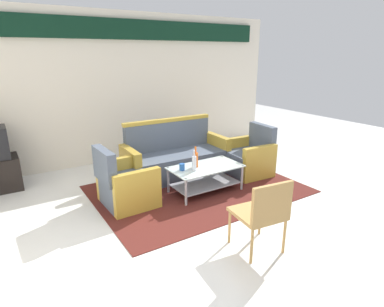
{
  "coord_description": "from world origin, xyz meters",
  "views": [
    {
      "loc": [
        -2.46,
        -3.0,
        2.07
      ],
      "look_at": [
        -0.05,
        0.79,
        0.65
      ],
      "focal_mm": 30.08,
      "sensor_mm": 36.0,
      "label": 1
    }
  ],
  "objects_px": {
    "armchair_left": "(125,185)",
    "couch": "(176,158)",
    "coffee_table": "(205,175)",
    "bottle_orange": "(195,159)",
    "wicker_chair": "(263,211)",
    "armchair_right": "(249,158)",
    "cup": "(182,167)",
    "bottle_clear": "(194,163)"
  },
  "relations": [
    {
      "from": "armchair_left",
      "to": "couch",
      "type": "bearing_deg",
      "value": 115.77
    },
    {
      "from": "coffee_table",
      "to": "bottle_orange",
      "type": "distance_m",
      "value": 0.3
    },
    {
      "from": "couch",
      "to": "wicker_chair",
      "type": "distance_m",
      "value": 2.49
    },
    {
      "from": "armchair_left",
      "to": "armchair_right",
      "type": "distance_m",
      "value": 2.29
    },
    {
      "from": "armchair_right",
      "to": "couch",
      "type": "bearing_deg",
      "value": 65.61
    },
    {
      "from": "couch",
      "to": "wicker_chair",
      "type": "bearing_deg",
      "value": 83.07
    },
    {
      "from": "coffee_table",
      "to": "armchair_right",
      "type": "bearing_deg",
      "value": 11.91
    },
    {
      "from": "armchair_left",
      "to": "bottle_orange",
      "type": "distance_m",
      "value": 1.1
    },
    {
      "from": "armchair_left",
      "to": "wicker_chair",
      "type": "bearing_deg",
      "value": 21.42
    },
    {
      "from": "couch",
      "to": "wicker_chair",
      "type": "relative_size",
      "value": 2.16
    },
    {
      "from": "armchair_left",
      "to": "bottle_orange",
      "type": "height_order",
      "value": "armchair_left"
    },
    {
      "from": "couch",
      "to": "bottle_orange",
      "type": "bearing_deg",
      "value": 84.42
    },
    {
      "from": "bottle_orange",
      "to": "cup",
      "type": "relative_size",
      "value": 3.2
    },
    {
      "from": "bottle_orange",
      "to": "couch",
      "type": "bearing_deg",
      "value": 83.23
    },
    {
      "from": "coffee_table",
      "to": "couch",
      "type": "bearing_deg",
      "value": 93.39
    },
    {
      "from": "coffee_table",
      "to": "bottle_orange",
      "type": "relative_size",
      "value": 3.44
    },
    {
      "from": "couch",
      "to": "cup",
      "type": "height_order",
      "value": "couch"
    },
    {
      "from": "bottle_clear",
      "to": "cup",
      "type": "relative_size",
      "value": 3.15
    },
    {
      "from": "cup",
      "to": "wicker_chair",
      "type": "height_order",
      "value": "wicker_chair"
    },
    {
      "from": "cup",
      "to": "wicker_chair",
      "type": "xyz_separation_m",
      "value": [
        -0.02,
        -1.68,
        0.03
      ]
    },
    {
      "from": "coffee_table",
      "to": "bottle_clear",
      "type": "xyz_separation_m",
      "value": [
        -0.24,
        -0.06,
        0.26
      ]
    },
    {
      "from": "coffee_table",
      "to": "cup",
      "type": "xyz_separation_m",
      "value": [
        -0.38,
        0.06,
        0.19
      ]
    },
    {
      "from": "coffee_table",
      "to": "wicker_chair",
      "type": "distance_m",
      "value": 1.69
    },
    {
      "from": "armchair_right",
      "to": "wicker_chair",
      "type": "relative_size",
      "value": 1.01
    },
    {
      "from": "armchair_right",
      "to": "bottle_clear",
      "type": "bearing_deg",
      "value": 105.82
    },
    {
      "from": "coffee_table",
      "to": "wicker_chair",
      "type": "bearing_deg",
      "value": -103.84
    },
    {
      "from": "armchair_right",
      "to": "bottle_clear",
      "type": "height_order",
      "value": "armchair_right"
    },
    {
      "from": "couch",
      "to": "bottle_orange",
      "type": "distance_m",
      "value": 0.81
    },
    {
      "from": "couch",
      "to": "coffee_table",
      "type": "xyz_separation_m",
      "value": [
        0.05,
        -0.84,
        -0.04
      ]
    },
    {
      "from": "coffee_table",
      "to": "bottle_orange",
      "type": "height_order",
      "value": "bottle_orange"
    },
    {
      "from": "wicker_chair",
      "to": "cup",
      "type": "bearing_deg",
      "value": 96.17
    },
    {
      "from": "bottle_orange",
      "to": "bottle_clear",
      "type": "distance_m",
      "value": 0.16
    },
    {
      "from": "bottle_clear",
      "to": "couch",
      "type": "bearing_deg",
      "value": 77.69
    },
    {
      "from": "armchair_left",
      "to": "armchair_right",
      "type": "xyz_separation_m",
      "value": [
        2.29,
        -0.01,
        0.0
      ]
    },
    {
      "from": "bottle_orange",
      "to": "wicker_chair",
      "type": "height_order",
      "value": "wicker_chair"
    },
    {
      "from": "bottle_clear",
      "to": "wicker_chair",
      "type": "xyz_separation_m",
      "value": [
        -0.16,
        -1.57,
        -0.03
      ]
    },
    {
      "from": "armchair_right",
      "to": "bottle_orange",
      "type": "bearing_deg",
      "value": 101.24
    },
    {
      "from": "bottle_clear",
      "to": "wicker_chair",
      "type": "height_order",
      "value": "wicker_chair"
    },
    {
      "from": "cup",
      "to": "bottle_orange",
      "type": "bearing_deg",
      "value": 2.13
    },
    {
      "from": "bottle_orange",
      "to": "armchair_right",
      "type": "bearing_deg",
      "value": 7.62
    },
    {
      "from": "cup",
      "to": "bottle_clear",
      "type": "bearing_deg",
      "value": -39.74
    },
    {
      "from": "coffee_table",
      "to": "wicker_chair",
      "type": "xyz_separation_m",
      "value": [
        -0.4,
        -1.63,
        0.22
      ]
    }
  ]
}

